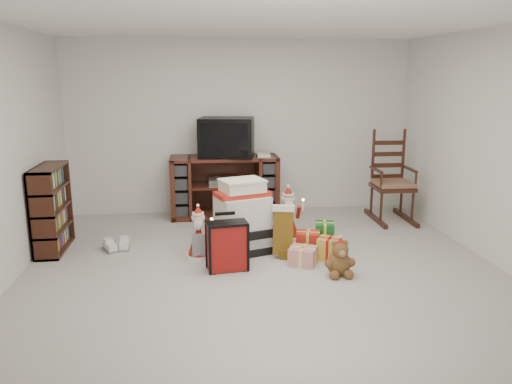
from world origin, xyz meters
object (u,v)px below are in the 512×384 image
red_suitcase (227,246)px  gift_cluster (319,246)px  bookshelf (52,210)px  rocking_chair (390,188)px  tv_stand (225,186)px  sneaker_pair (117,246)px  crt_television (227,137)px  santa_figurine (288,219)px  gift_pile (243,221)px  teddy_bear (339,260)px  mrs_claus_figurine (199,238)px

red_suitcase → gift_cluster: red_suitcase is taller
bookshelf → rocking_chair: bearing=9.6°
tv_stand → sneaker_pair: size_ratio=4.55×
red_suitcase → crt_television: size_ratio=0.73×
red_suitcase → santa_figurine: size_ratio=0.91×
bookshelf → gift_pile: 2.21m
gift_pile → crt_television: crt_television is taller
gift_pile → gift_cluster: size_ratio=1.02×
crt_television → teddy_bear: bearing=-56.8°
gift_pile → teddy_bear: (0.91, -0.82, -0.20)m
gift_cluster → red_suitcase: bearing=-166.2°
red_suitcase → santa_figurine: santa_figurine is taller
bookshelf → mrs_claus_figurine: 1.76m
rocking_chair → sneaker_pair: 3.77m
gift_cluster → crt_television: crt_television is taller
gift_cluster → sneaker_pair: bearing=167.1°
bookshelf → rocking_chair: (4.38, 0.74, -0.03)m
tv_stand → rocking_chair: 2.35m
bookshelf → rocking_chair: size_ratio=0.76×
bookshelf → red_suitcase: 2.16m
teddy_bear → gift_cluster: teddy_bear is taller
mrs_claus_figurine → sneaker_pair: size_ratio=1.79×
gift_pile → gift_cluster: 0.91m
red_suitcase → santa_figurine: 1.24m
bookshelf → gift_cluster: 3.10m
tv_stand → teddy_bear: bearing=-66.3°
teddy_bear → mrs_claus_figurine: bearing=153.6°
santa_figurine → mrs_claus_figurine: size_ratio=1.12×
rocking_chair → teddy_bear: bearing=-122.8°
gift_pile → crt_television: bearing=74.1°
tv_stand → teddy_bear: tv_stand is taller
teddy_bear → santa_figurine: size_ratio=0.55×
tv_stand → teddy_bear: (1.01, -2.37, -0.27)m
rocking_chair → sneaker_pair: (-3.66, -0.84, -0.40)m
tv_stand → sneaker_pair: bearing=-135.5°
gift_pile → red_suitcase: size_ratio=1.37×
teddy_bear → sneaker_pair: size_ratio=1.09×
gift_pile → red_suitcase: 0.59m
red_suitcase → sneaker_pair: 1.48m
sneaker_pair → gift_pile: bearing=-27.0°
rocking_chair → santa_figurine: size_ratio=1.95×
red_suitcase → mrs_claus_figurine: size_ratio=1.01×
bookshelf → teddy_bear: (3.08, -1.17, -0.32)m
tv_stand → gift_pile: bearing=-85.5°
teddy_bear → santa_figurine: santa_figurine is taller
mrs_claus_figurine → crt_television: crt_television is taller
mrs_claus_figurine → crt_television: (0.44, 1.65, 0.91)m
rocking_chair → bookshelf: bearing=-169.1°
rocking_chair → red_suitcase: bearing=-144.7°
rocking_chair → gift_pile: (-2.20, -1.09, -0.08)m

